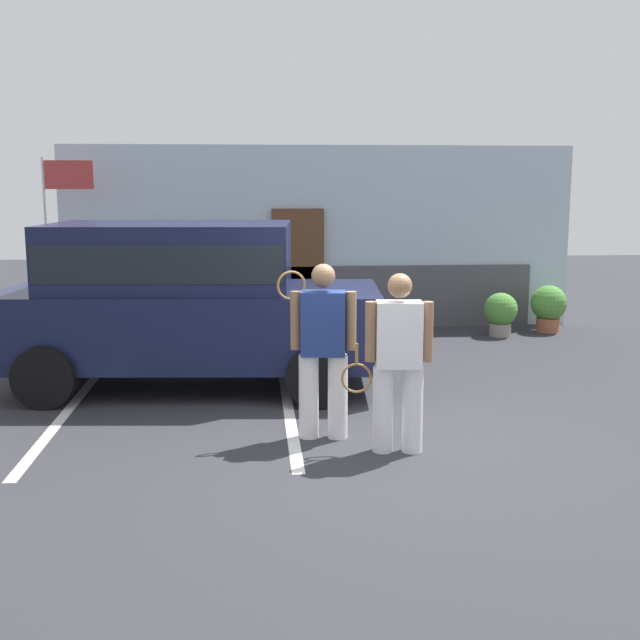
{
  "coord_description": "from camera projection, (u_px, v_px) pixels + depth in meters",
  "views": [
    {
      "loc": [
        -1.16,
        -7.33,
        2.53
      ],
      "look_at": [
        -0.45,
        1.2,
        1.05
      ],
      "focal_mm": 44.52,
      "sensor_mm": 36.0,
      "label": 1
    }
  ],
  "objects": [
    {
      "name": "ground_plane",
      "position": [
        376.0,
        446.0,
        7.72
      ],
      "size": [
        40.0,
        40.0,
        0.0
      ],
      "primitive_type": "plane",
      "color": "#2D2D33"
    },
    {
      "name": "parking_stripe_0",
      "position": [
        68.0,
        411.0,
        8.93
      ],
      "size": [
        0.12,
        4.4,
        0.01
      ],
      "primitive_type": "cube",
      "color": "silver",
      "rests_on": "ground_plane"
    },
    {
      "name": "parking_stripe_1",
      "position": [
        288.0,
        405.0,
        9.13
      ],
      "size": [
        0.12,
        4.4,
        0.01
      ],
      "primitive_type": "cube",
      "color": "silver",
      "rests_on": "ground_plane"
    },
    {
      "name": "house_frontage",
      "position": [
        320.0,
        243.0,
        13.95
      ],
      "size": [
        8.9,
        0.4,
        3.18
      ],
      "color": "silver",
      "rests_on": "ground_plane"
    },
    {
      "name": "parked_suv",
      "position": [
        184.0,
        297.0,
        9.8
      ],
      "size": [
        4.73,
        2.45,
        2.05
      ],
      "rotation": [
        0.0,
        0.0,
        -0.08
      ],
      "color": "#141938",
      "rests_on": "ground_plane"
    },
    {
      "name": "tennis_player_man",
      "position": [
        323.0,
        348.0,
        7.84
      ],
      "size": [
        0.78,
        0.32,
        1.76
      ],
      "rotation": [
        0.0,
        0.0,
        3.02
      ],
      "color": "white",
      "rests_on": "ground_plane"
    },
    {
      "name": "tennis_player_woman",
      "position": [
        398.0,
        361.0,
        7.43
      ],
      "size": [
        0.89,
        0.3,
        1.71
      ],
      "rotation": [
        0.0,
        0.0,
        3.04
      ],
      "color": "white",
      "rests_on": "ground_plane"
    },
    {
      "name": "potted_plant_by_porch",
      "position": [
        501.0,
        312.0,
        13.24
      ],
      "size": [
        0.55,
        0.55,
        0.73
      ],
      "color": "gray",
      "rests_on": "ground_plane"
    },
    {
      "name": "potted_plant_secondary",
      "position": [
        549.0,
        306.0,
        13.62
      ],
      "size": [
        0.61,
        0.61,
        0.81
      ],
      "color": "#9E5638",
      "rests_on": "ground_plane"
    },
    {
      "name": "flag_pole",
      "position": [
        58.0,
        214.0,
        12.64
      ],
      "size": [
        0.8,
        0.06,
        2.94
      ],
      "color": "silver",
      "rests_on": "ground_plane"
    }
  ]
}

